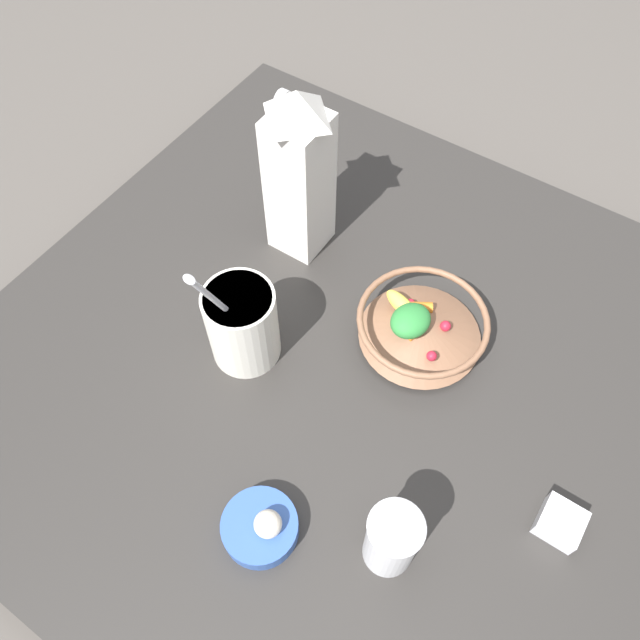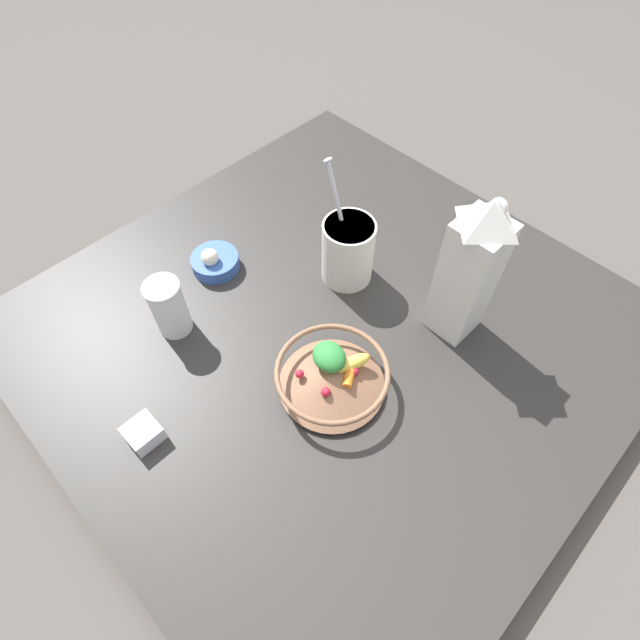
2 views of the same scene
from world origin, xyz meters
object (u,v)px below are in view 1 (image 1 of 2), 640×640
object	(u,v)px
milk_carton	(299,174)
garlic_bowl	(261,527)
fruit_bowl	(420,326)
yogurt_tub	(242,322)
drinking_cup	(392,539)
spice_jar	(560,523)

from	to	relation	value
milk_carton	garlic_bowl	distance (m)	0.52
fruit_bowl	yogurt_tub	xyz separation A→B (m)	(0.16, -0.21, 0.04)
drinking_cup	garlic_bowl	distance (m)	0.17
yogurt_tub	drinking_cup	xyz separation A→B (m)	(0.14, 0.33, -0.01)
milk_carton	drinking_cup	bearing A→B (deg)	46.31
garlic_bowl	yogurt_tub	bearing A→B (deg)	-138.75
milk_carton	drinking_cup	size ratio (longest dim) A/B	2.45
yogurt_tub	garlic_bowl	distance (m)	0.29
milk_carton	garlic_bowl	size ratio (longest dim) A/B	3.05
milk_carton	yogurt_tub	distance (m)	0.25
drinking_cup	spice_jar	bearing A→B (deg)	131.76
drinking_cup	spice_jar	xyz separation A→B (m)	(-0.15, 0.17, -0.05)
yogurt_tub	garlic_bowl	size ratio (longest dim) A/B	2.55
milk_carton	fruit_bowl	bearing A→B (deg)	76.02
yogurt_tub	spice_jar	bearing A→B (deg)	91.19
yogurt_tub	garlic_bowl	world-z (taller)	yogurt_tub
milk_carton	spice_jar	xyz separation A→B (m)	(0.22, 0.56, -0.14)
drinking_cup	garlic_bowl	xyz separation A→B (m)	(0.07, -0.15, -0.05)
fruit_bowl	drinking_cup	xyz separation A→B (m)	(0.31, 0.12, 0.03)
spice_jar	yogurt_tub	bearing A→B (deg)	-88.81
milk_carton	drinking_cup	distance (m)	0.55
spice_jar	drinking_cup	bearing A→B (deg)	-48.24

